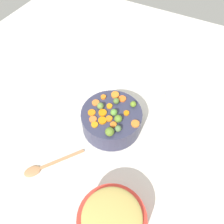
# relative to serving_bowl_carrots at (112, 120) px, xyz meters

# --- Properties ---
(tabletop) EXTENTS (2.40, 2.40, 0.02)m
(tabletop) POSITION_rel_serving_bowl_carrots_xyz_m (0.00, 0.02, -0.06)
(tabletop) COLOR silver
(tabletop) RESTS_ON ground
(serving_bowl_carrots) EXTENTS (0.29, 0.29, 0.11)m
(serving_bowl_carrots) POSITION_rel_serving_bowl_carrots_xyz_m (0.00, 0.00, 0.00)
(serving_bowl_carrots) COLOR #30324B
(serving_bowl_carrots) RESTS_ON tabletop
(metal_pot) EXTENTS (0.25, 0.25, 0.12)m
(metal_pot) POSITION_rel_serving_bowl_carrots_xyz_m (-0.22, 0.41, 0.00)
(metal_pot) COLOR red
(metal_pot) RESTS_ON tabletop
(stuffing_mound) EXTENTS (0.21, 0.21, 0.03)m
(stuffing_mound) POSITION_rel_serving_bowl_carrots_xyz_m (-0.22, 0.41, 0.08)
(stuffing_mound) COLOR tan
(stuffing_mound) RESTS_ON metal_pot
(carrot_slice_0) EXTENTS (0.04, 0.04, 0.01)m
(carrot_slice_0) POSITION_rel_serving_bowl_carrots_xyz_m (0.04, 0.10, 0.06)
(carrot_slice_0) COLOR orange
(carrot_slice_0) RESTS_ON serving_bowl_carrots
(carrot_slice_1) EXTENTS (0.05, 0.05, 0.01)m
(carrot_slice_1) POSITION_rel_serving_bowl_carrots_xyz_m (-0.12, 0.01, 0.06)
(carrot_slice_1) COLOR orange
(carrot_slice_1) RESTS_ON serving_bowl_carrots
(carrot_slice_2) EXTENTS (0.05, 0.05, 0.01)m
(carrot_slice_2) POSITION_rel_serving_bowl_carrots_xyz_m (0.10, -0.02, 0.06)
(carrot_slice_2) COLOR orange
(carrot_slice_2) RESTS_ON serving_bowl_carrots
(carrot_slice_3) EXTENTS (0.04, 0.04, 0.01)m
(carrot_slice_3) POSITION_rel_serving_bowl_carrots_xyz_m (-0.06, -0.03, 0.06)
(carrot_slice_3) COLOR orange
(carrot_slice_3) RESTS_ON serving_bowl_carrots
(carrot_slice_4) EXTENTS (0.04, 0.04, 0.01)m
(carrot_slice_4) POSITION_rel_serving_bowl_carrots_xyz_m (0.09, 0.04, 0.06)
(carrot_slice_4) COLOR orange
(carrot_slice_4) RESTS_ON serving_bowl_carrots
(carrot_slice_5) EXTENTS (0.04, 0.04, 0.01)m
(carrot_slice_5) POSITION_rel_serving_bowl_carrots_xyz_m (-0.00, -0.10, 0.06)
(carrot_slice_5) COLOR orange
(carrot_slice_5) RESTS_ON serving_bowl_carrots
(carrot_slice_6) EXTENTS (0.05, 0.05, 0.01)m
(carrot_slice_6) POSITION_rel_serving_bowl_carrots_xyz_m (0.02, 0.06, 0.06)
(carrot_slice_6) COLOR orange
(carrot_slice_6) RESTS_ON serving_bowl_carrots
(carrot_slice_7) EXTENTS (0.06, 0.06, 0.01)m
(carrot_slice_7) POSITION_rel_serving_bowl_carrots_xyz_m (0.04, -0.11, 0.06)
(carrot_slice_7) COLOR orange
(carrot_slice_7) RESTS_ON serving_bowl_carrots
(carrot_slice_8) EXTENTS (0.04, 0.04, 0.01)m
(carrot_slice_8) POSITION_rel_serving_bowl_carrots_xyz_m (0.03, -0.03, 0.06)
(carrot_slice_8) COLOR orange
(carrot_slice_8) RESTS_ON serving_bowl_carrots
(carrot_slice_9) EXTENTS (0.04, 0.04, 0.01)m
(carrot_slice_9) POSITION_rel_serving_bowl_carrots_xyz_m (0.08, -0.07, 0.06)
(carrot_slice_9) COLOR orange
(carrot_slice_9) RESTS_ON serving_bowl_carrots
(carrot_slice_10) EXTENTS (0.04, 0.04, 0.01)m
(carrot_slice_10) POSITION_rel_serving_bowl_carrots_xyz_m (-0.00, 0.04, 0.06)
(carrot_slice_10) COLOR orange
(carrot_slice_10) RESTS_ON serving_bowl_carrots
(carrot_slice_11) EXTENTS (0.05, 0.05, 0.01)m
(carrot_slice_11) POSITION_rel_serving_bowl_carrots_xyz_m (0.04, 0.02, 0.06)
(carrot_slice_11) COLOR orange
(carrot_slice_11) RESTS_ON serving_bowl_carrots
(carrot_slice_12) EXTENTS (0.04, 0.04, 0.01)m
(carrot_slice_12) POSITION_rel_serving_bowl_carrots_xyz_m (-0.04, 0.06, 0.06)
(carrot_slice_12) COLOR orange
(carrot_slice_12) RESTS_ON serving_bowl_carrots
(carrot_slice_13) EXTENTS (0.05, 0.05, 0.01)m
(carrot_slice_13) POSITION_rel_serving_bowl_carrots_xyz_m (0.06, 0.07, 0.06)
(carrot_slice_13) COLOR orange
(carrot_slice_13) RESTS_ON serving_bowl_carrots
(brussels_sprout_0) EXTENTS (0.03, 0.03, 0.03)m
(brussels_sprout_0) POSITION_rel_serving_bowl_carrots_xyz_m (0.06, -0.00, 0.07)
(brussels_sprout_0) COLOR #587A38
(brussels_sprout_0) RESTS_ON serving_bowl_carrots
(brussels_sprout_1) EXTENTS (0.03, 0.03, 0.03)m
(brussels_sprout_1) POSITION_rel_serving_bowl_carrots_xyz_m (-0.01, 0.00, 0.07)
(brussels_sprout_1) COLOR #548834
(brussels_sprout_1) RESTS_ON serving_bowl_carrots
(brussels_sprout_2) EXTENTS (0.03, 0.03, 0.03)m
(brussels_sprout_2) POSITION_rel_serving_bowl_carrots_xyz_m (-0.07, 0.07, 0.07)
(brussels_sprout_2) COLOR #507241
(brussels_sprout_2) RESTS_ON serving_bowl_carrots
(brussels_sprout_3) EXTENTS (0.04, 0.04, 0.04)m
(brussels_sprout_3) POSITION_rel_serving_bowl_carrots_xyz_m (-0.05, 0.03, 0.07)
(brussels_sprout_3) COLOR #577D28
(brussels_sprout_3) RESTS_ON serving_bowl_carrots
(brussels_sprout_4) EXTENTS (0.03, 0.03, 0.03)m
(brussels_sprout_4) POSITION_rel_serving_bowl_carrots_xyz_m (0.01, -0.07, 0.07)
(brussels_sprout_4) COLOR #526D2F
(brussels_sprout_4) RESTS_ON serving_bowl_carrots
(brussels_sprout_5) EXTENTS (0.03, 0.03, 0.03)m
(brussels_sprout_5) POSITION_rel_serving_bowl_carrots_xyz_m (-0.07, -0.09, 0.07)
(brussels_sprout_5) COLOR olive
(brussels_sprout_5) RESTS_ON serving_bowl_carrots
(brussels_sprout_6) EXTENTS (0.04, 0.04, 0.04)m
(brussels_sprout_6) POSITION_rel_serving_bowl_carrots_xyz_m (-0.05, 0.11, 0.07)
(brussels_sprout_6) COLOR #537125
(brussels_sprout_6) RESTS_ON serving_bowl_carrots
(wooden_spoon) EXTENTS (0.19, 0.24, 0.01)m
(wooden_spoon) POSITION_rel_serving_bowl_carrots_xyz_m (0.17, 0.35, -0.05)
(wooden_spoon) COLOR #B27E54
(wooden_spoon) RESTS_ON tabletop
(casserole_dish) EXTENTS (0.26, 0.26, 0.09)m
(casserole_dish) POSITION_rel_serving_bowl_carrots_xyz_m (-0.29, -0.33, -0.01)
(casserole_dish) COLOR white
(casserole_dish) RESTS_ON tabletop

